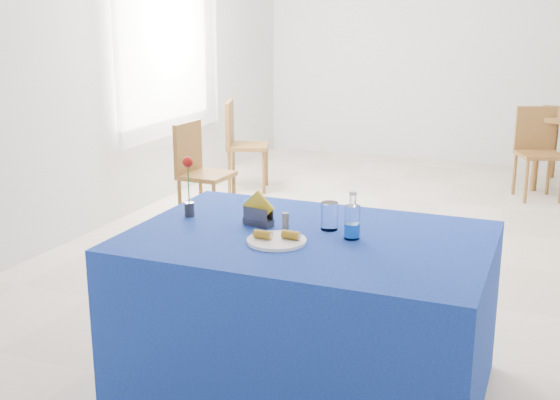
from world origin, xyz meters
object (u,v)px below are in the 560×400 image
object	(u,v)px
chair_win_a	(198,166)
chair_win_b	(240,139)
plate	(277,241)
blue_table	(307,313)
water_bottle	(352,223)
chair_bg_left	(538,146)

from	to	relation	value
chair_win_a	chair_win_b	xyz separation A→B (m)	(-0.18, 1.20, 0.02)
plate	blue_table	xyz separation A→B (m)	(0.09, 0.15, -0.39)
water_bottle	plate	bearing A→B (deg)	-148.61
plate	chair_win_a	world-z (taller)	chair_win_a
chair_win_a	chair_win_b	bearing A→B (deg)	12.10
plate	chair_win_b	xyz separation A→B (m)	(-1.83, 3.53, -0.26)
plate	chair_bg_left	bearing A→B (deg)	77.97
plate	blue_table	world-z (taller)	plate
chair_win_b	chair_win_a	bearing A→B (deg)	169.83
chair_win_a	water_bottle	bearing A→B (deg)	-134.63
water_bottle	chair_win_b	bearing A→B (deg)	122.26
water_bottle	chair_win_a	size ratio (longest dim) A/B	0.25
blue_table	chair_win_a	distance (m)	2.79
chair_win_b	plate	bearing A→B (deg)	-171.43
water_bottle	chair_win_a	distance (m)	2.92
plate	water_bottle	bearing A→B (deg)	31.39
blue_table	chair_win_a	bearing A→B (deg)	128.63
chair_win_a	chair_win_b	world-z (taller)	chair_win_b
water_bottle	chair_win_a	xyz separation A→B (m)	(-1.94, 2.15, -0.34)
water_bottle	chair_bg_left	distance (m)	4.20
water_bottle	chair_win_a	bearing A→B (deg)	131.94
plate	water_bottle	world-z (taller)	water_bottle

